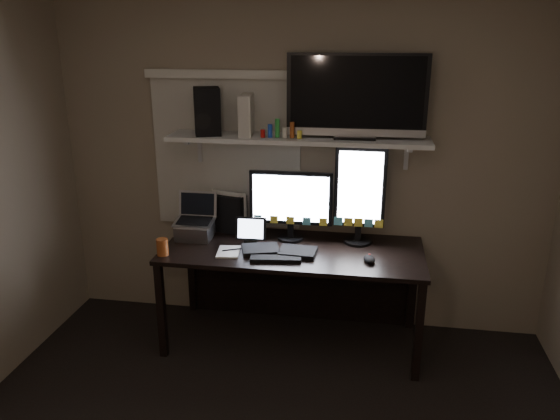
% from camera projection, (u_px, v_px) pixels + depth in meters
% --- Properties ---
extents(back_wall, '(3.60, 0.00, 3.60)m').
position_uv_depth(back_wall, '(300.00, 163.00, 3.98)').
color(back_wall, '#82735D').
rests_on(back_wall, floor).
extents(window_blinds, '(1.10, 0.02, 1.10)m').
position_uv_depth(window_blinds, '(227.00, 154.00, 4.04)').
color(window_blinds, beige).
rests_on(window_blinds, back_wall).
extents(desk, '(1.80, 0.75, 0.73)m').
position_uv_depth(desk, '(295.00, 265.00, 3.97)').
color(desk, black).
rests_on(desk, floor).
extents(wall_shelf, '(1.80, 0.35, 0.03)m').
position_uv_depth(wall_shelf, '(298.00, 139.00, 3.75)').
color(wall_shelf, silver).
rests_on(wall_shelf, back_wall).
extents(monitor_landscape, '(0.59, 0.07, 0.52)m').
position_uv_depth(monitor_landscape, '(291.00, 205.00, 3.88)').
color(monitor_landscape, black).
rests_on(monitor_landscape, desk).
extents(monitor_portrait, '(0.36, 0.08, 0.71)m').
position_uv_depth(monitor_portrait, '(360.00, 195.00, 3.79)').
color(monitor_portrait, black).
rests_on(monitor_portrait, desk).
extents(keyboard, '(0.54, 0.26, 0.03)m').
position_uv_depth(keyboard, '(279.00, 251.00, 3.72)').
color(keyboard, black).
rests_on(keyboard, desk).
extents(mouse, '(0.10, 0.13, 0.04)m').
position_uv_depth(mouse, '(369.00, 259.00, 3.57)').
color(mouse, black).
rests_on(mouse, desk).
extents(notepad, '(0.17, 0.22, 0.01)m').
position_uv_depth(notepad, '(228.00, 252.00, 3.72)').
color(notepad, beige).
rests_on(notepad, desk).
extents(tablet, '(0.22, 0.10, 0.19)m').
position_uv_depth(tablet, '(251.00, 230.00, 3.88)').
color(tablet, black).
rests_on(tablet, desk).
extents(file_sorter, '(0.26, 0.17, 0.31)m').
position_uv_depth(file_sorter, '(230.00, 212.00, 4.07)').
color(file_sorter, black).
rests_on(file_sorter, desk).
extents(laptop, '(0.29, 0.23, 0.32)m').
position_uv_depth(laptop, '(194.00, 218.00, 3.93)').
color(laptop, '#ADADB1').
rests_on(laptop, desk).
extents(cup, '(0.09, 0.09, 0.11)m').
position_uv_depth(cup, '(162.00, 247.00, 3.67)').
color(cup, '#90421A').
rests_on(cup, desk).
extents(sticky_notes, '(0.35, 0.27, 0.00)m').
position_uv_depth(sticky_notes, '(261.00, 252.00, 3.73)').
color(sticky_notes, yellow).
rests_on(sticky_notes, desk).
extents(tv, '(0.93, 0.18, 0.56)m').
position_uv_depth(tv, '(357.00, 97.00, 3.60)').
color(tv, black).
rests_on(tv, wall_shelf).
extents(game_console, '(0.10, 0.24, 0.28)m').
position_uv_depth(game_console, '(247.00, 115.00, 3.75)').
color(game_console, beige).
rests_on(game_console, wall_shelf).
extents(speaker, '(0.24, 0.26, 0.32)m').
position_uv_depth(speaker, '(207.00, 111.00, 3.77)').
color(speaker, black).
rests_on(speaker, wall_shelf).
extents(bottles, '(0.20, 0.07, 0.12)m').
position_uv_depth(bottles, '(281.00, 129.00, 3.66)').
color(bottles, '#A50F0C').
rests_on(bottles, wall_shelf).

